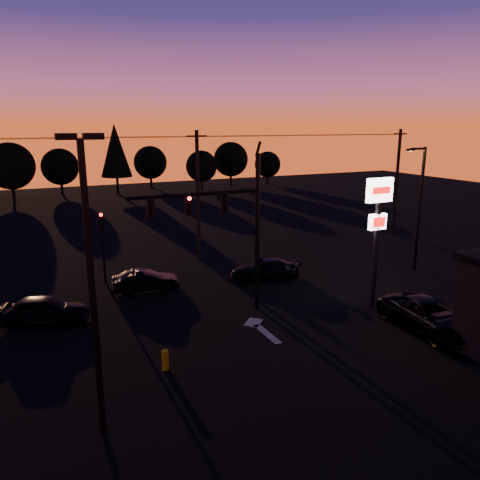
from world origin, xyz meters
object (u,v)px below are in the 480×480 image
object	(u,v)px
car_left	(45,310)
car_mid	(146,281)
traffic_signal_mast	(228,218)
car_right	(265,270)
streetlight	(419,204)
secondary_signal	(102,237)
parking_lot_light	(91,271)
pylon_sign	(378,216)
bollard	(165,360)
suv_parked	(429,316)

from	to	relation	value
car_left	car_mid	bearing A→B (deg)	-48.31
traffic_signal_mast	car_right	world-z (taller)	traffic_signal_mast
car_right	streetlight	bearing A→B (deg)	94.21
secondary_signal	parking_lot_light	distance (m)	14.90
traffic_signal_mast	pylon_sign	distance (m)	7.52
traffic_signal_mast	car_mid	bearing A→B (deg)	121.32
car_mid	car_right	bearing A→B (deg)	-89.54
car_right	traffic_signal_mast	bearing A→B (deg)	-28.65
traffic_signal_mast	parking_lot_light	world-z (taller)	parking_lot_light
streetlight	car_mid	world-z (taller)	streetlight
streetlight	car_mid	distance (m)	17.81
car_left	car_mid	world-z (taller)	car_left
parking_lot_light	car_left	world-z (taller)	parking_lot_light
car_left	parking_lot_light	bearing A→B (deg)	-155.35
car_left	car_right	distance (m)	12.78
streetlight	bollard	world-z (taller)	streetlight
parking_lot_light	car_right	distance (m)	16.57
streetlight	suv_parked	world-z (taller)	streetlight
parking_lot_light	streetlight	xyz separation A→B (m)	(21.41, 8.50, -0.85)
traffic_signal_mast	parking_lot_light	xyz separation A→B (m)	(-7.40, -6.99, 0.33)
parking_lot_light	traffic_signal_mast	bearing A→B (deg)	43.37
parking_lot_light	suv_parked	distance (m)	15.74
pylon_sign	parking_lot_light	bearing A→B (deg)	-162.77
pylon_sign	car_mid	size ratio (longest dim) A/B	1.82
pylon_sign	car_right	distance (m)	8.26
car_right	secondary_signal	bearing A→B (deg)	-93.44
traffic_signal_mast	parking_lot_light	distance (m)	10.19
car_right	suv_parked	xyz separation A→B (m)	(3.45, -9.74, 0.09)
traffic_signal_mast	suv_parked	xyz separation A→B (m)	(7.62, -5.81, -4.22)
bollard	car_right	bearing A→B (deg)	42.75
secondary_signal	parking_lot_light	size ratio (longest dim) A/B	0.48
secondary_signal	parking_lot_light	world-z (taller)	parking_lot_light
pylon_sign	suv_parked	xyz separation A→B (m)	(0.52, -3.31, -4.20)
pylon_sign	suv_parked	size ratio (longest dim) A/B	1.33
pylon_sign	car_left	bearing A→B (deg)	162.09
bollard	car_right	world-z (taller)	car_right
secondary_signal	pylon_sign	size ratio (longest dim) A/B	0.64
parking_lot_light	bollard	bearing A→B (deg)	45.15
car_right	car_mid	bearing A→B (deg)	-80.36
streetlight	bollard	size ratio (longest dim) A/B	9.87
car_mid	car_right	xyz separation A→B (m)	(7.20, -1.06, 0.01)
bollard	car_mid	xyz separation A→B (m)	(1.51, 9.11, 0.21)
suv_parked	pylon_sign	bearing A→B (deg)	101.83
secondary_signal	traffic_signal_mast	bearing A→B (deg)	-56.81
traffic_signal_mast	pylon_sign	bearing A→B (deg)	-19.36
car_left	car_mid	size ratio (longest dim) A/B	1.10
suv_parked	parking_lot_light	bearing A→B (deg)	-172.53
secondary_signal	car_right	distance (m)	10.00
streetlight	car_left	world-z (taller)	streetlight
parking_lot_light	suv_parked	size ratio (longest dim) A/B	1.78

